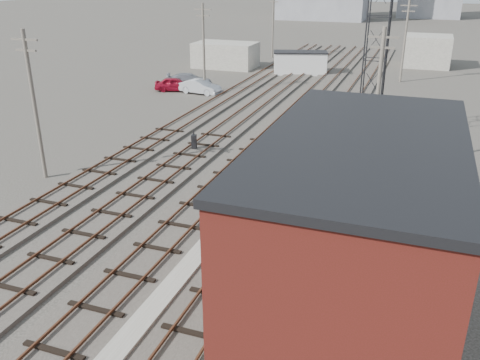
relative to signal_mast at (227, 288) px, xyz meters
The scene contains 21 objects.
ground 50.45m from the signal_mast, 94.21° to the left, with size 320.00×320.00×0.00m, color #282621.
track_right 29.36m from the signal_mast, 92.35° to the left, with size 3.20×90.00×0.39m.
track_mid_right 29.80m from the signal_mast, 100.08° to the left, with size 3.20×90.00×0.39m.
track_mid_left 30.75m from the signal_mast, 107.45° to the left, with size 3.20×90.00×0.39m.
track_left 32.17m from the signal_mast, 114.28° to the left, with size 3.20×90.00×0.39m.
platform_curb 5.72m from the signal_mast, 126.88° to the left, with size 0.90×28.00×0.26m, color gray.
brick_building 4.65m from the signal_mast, 30.78° to the left, with size 6.54×12.20×7.22m.
lattice_tower 25.88m from the signal_mast, 85.92° to the left, with size 1.60×1.60×15.00m.
utility_pole_left_a 19.35m from the signal_mast, 147.64° to the left, with size 1.80×0.24×9.00m.
utility_pole_left_b 38.89m from the signal_mast, 114.67° to the left, with size 1.80×0.24×9.00m.
utility_pole_left_c 62.46m from the signal_mast, 105.05° to the left, with size 1.80×0.24×9.00m.
utility_pole_right_a 18.66m from the signal_mast, 81.28° to the left, with size 1.80×0.24×9.00m.
utility_pole_right_b 48.42m from the signal_mast, 86.68° to the left, with size 1.80×0.24×9.00m.
shed_left 53.99m from the signal_mast, 111.40° to the left, with size 8.00×5.00×3.20m, color gray.
shed_right 60.50m from the signal_mast, 84.97° to the left, with size 6.00×6.00×4.00m, color gray.
signal_mast is the anchor object (origin of this frame).
switch_stand 20.37m from the signal_mast, 117.90° to the left, with size 0.38×0.38×1.44m.
site_trailer 49.84m from the signal_mast, 100.75° to the left, with size 7.12×4.65×2.76m.
car_red 40.22m from the signal_mast, 119.19° to the left, with size 1.70×4.23×1.44m, color maroon.
car_silver 38.52m from the signal_mast, 115.36° to the left, with size 1.57×4.49×1.48m, color #B3B6BB.
car_grey 42.27m from the signal_mast, 116.88° to the left, with size 2.02×4.97×1.44m, color gray.
Camera 1 is at (8.95, -3.58, 12.04)m, focal length 38.00 mm.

